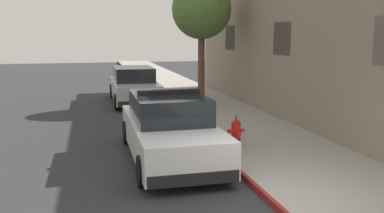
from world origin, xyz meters
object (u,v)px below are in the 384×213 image
(street_tree, at_px, (202,10))
(parked_car_silver_ahead, at_px, (134,86))
(fire_hydrant, at_px, (236,131))
(police_cruiser, at_px, (169,129))

(street_tree, bearing_deg, parked_car_silver_ahead, 144.62)
(parked_car_silver_ahead, height_order, street_tree, street_tree)
(parked_car_silver_ahead, distance_m, fire_hydrant, 8.56)
(police_cruiser, relative_size, parked_car_silver_ahead, 1.00)
(parked_car_silver_ahead, xyz_separation_m, street_tree, (2.59, -1.84, 3.20))
(police_cruiser, xyz_separation_m, parked_car_silver_ahead, (0.08, 8.78, -0.00))
(parked_car_silver_ahead, bearing_deg, street_tree, -35.38)
(fire_hydrant, bearing_deg, street_tree, 82.79)
(police_cruiser, height_order, street_tree, street_tree)
(fire_hydrant, xyz_separation_m, street_tree, (0.83, 6.53, 3.46))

